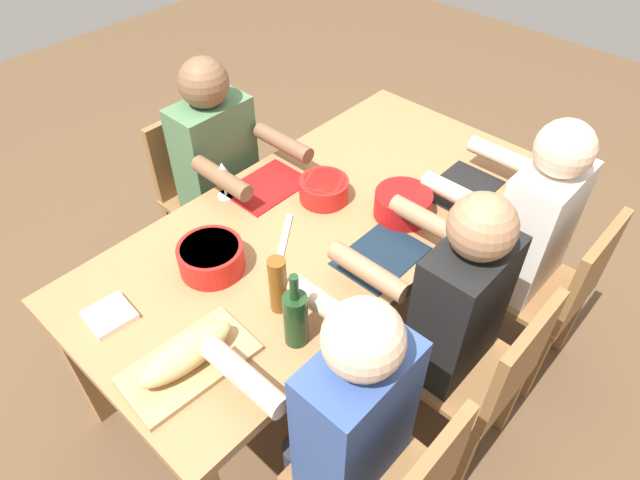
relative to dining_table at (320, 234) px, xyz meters
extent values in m
plane|color=brown|center=(0.00, 0.00, -0.66)|extent=(8.00, 8.00, 0.00)
cube|color=#9E7044|center=(0.00, 0.00, 0.06)|extent=(1.98, 0.92, 0.04)
cube|color=#9E7044|center=(0.93, -0.40, -0.31)|extent=(0.07, 0.07, 0.70)
cube|color=#9E7044|center=(-0.93, 0.40, -0.31)|extent=(0.07, 0.07, 0.70)
cube|color=#9E7044|center=(0.93, 0.40, -0.31)|extent=(0.07, 0.07, 0.70)
cube|color=olive|center=(0.00, 0.70, -0.22)|extent=(0.40, 0.40, 0.03)
cube|color=olive|center=(0.00, 0.88, -0.01)|extent=(0.38, 0.04, 0.40)
cube|color=olive|center=(0.17, 0.53, -0.45)|extent=(0.04, 0.04, 0.42)
cube|color=olive|center=(-0.17, 0.53, -0.45)|extent=(0.04, 0.04, 0.42)
cube|color=olive|center=(0.17, 0.87, -0.45)|extent=(0.04, 0.04, 0.42)
cube|color=olive|center=(-0.17, 0.87, -0.45)|extent=(0.04, 0.04, 0.42)
cylinder|color=#2D2D38|center=(0.08, 0.48, -0.44)|extent=(0.11, 0.11, 0.45)
cylinder|color=#2D2D38|center=(-0.08, 0.48, -0.44)|extent=(0.11, 0.11, 0.45)
cube|color=#4C724C|center=(0.00, 0.64, 0.06)|extent=(0.34, 0.20, 0.55)
cylinder|color=brown|center=(0.17, 0.37, 0.18)|extent=(0.07, 0.30, 0.07)
cylinder|color=brown|center=(-0.17, 0.37, 0.18)|extent=(0.07, 0.30, 0.07)
sphere|color=brown|center=(0.00, 0.64, 0.43)|extent=(0.21, 0.21, 0.21)
cube|color=olive|center=(0.00, -0.70, -0.22)|extent=(0.40, 0.40, 0.03)
cube|color=olive|center=(0.00, -0.88, -0.01)|extent=(0.38, 0.04, 0.40)
cube|color=olive|center=(-0.17, -0.53, -0.45)|extent=(0.04, 0.04, 0.42)
cube|color=olive|center=(0.17, -0.53, -0.45)|extent=(0.04, 0.04, 0.42)
cube|color=olive|center=(-0.17, -0.87, -0.45)|extent=(0.04, 0.04, 0.42)
cube|color=olive|center=(0.17, -0.87, -0.45)|extent=(0.04, 0.04, 0.42)
cylinder|color=#2D2D38|center=(-0.08, -0.48, -0.44)|extent=(0.11, 0.11, 0.45)
cylinder|color=#2D2D38|center=(0.08, -0.48, -0.44)|extent=(0.11, 0.11, 0.45)
cube|color=black|center=(0.00, -0.64, 0.06)|extent=(0.34, 0.20, 0.55)
cylinder|color=#9E7251|center=(-0.17, -0.37, 0.18)|extent=(0.07, 0.30, 0.07)
cylinder|color=#9E7251|center=(0.17, -0.37, 0.18)|extent=(0.07, 0.30, 0.07)
sphere|color=#9E7251|center=(0.00, -0.64, 0.43)|extent=(0.21, 0.21, 0.21)
cube|color=olive|center=(-0.54, -0.70, -0.22)|extent=(0.40, 0.40, 0.03)
cube|color=olive|center=(-0.37, -0.53, -0.45)|extent=(0.04, 0.04, 0.42)
cylinder|color=#2D2D38|center=(-0.62, -0.48, -0.44)|extent=(0.11, 0.11, 0.45)
cylinder|color=#2D2D38|center=(-0.46, -0.48, -0.44)|extent=(0.11, 0.11, 0.45)
cube|color=#334C8C|center=(-0.54, -0.64, 0.06)|extent=(0.34, 0.20, 0.55)
cylinder|color=beige|center=(-0.71, -0.37, 0.18)|extent=(0.07, 0.30, 0.07)
cylinder|color=beige|center=(-0.37, -0.37, 0.18)|extent=(0.07, 0.30, 0.07)
sphere|color=beige|center=(-0.54, -0.64, 0.43)|extent=(0.21, 0.21, 0.21)
cube|color=olive|center=(0.54, -0.70, -0.22)|extent=(0.40, 0.40, 0.03)
cube|color=olive|center=(0.54, -0.88, -0.01)|extent=(0.38, 0.04, 0.40)
cube|color=olive|center=(0.37, -0.53, -0.45)|extent=(0.04, 0.04, 0.42)
cube|color=olive|center=(0.71, -0.53, -0.45)|extent=(0.04, 0.04, 0.42)
cube|color=olive|center=(0.37, -0.87, -0.45)|extent=(0.04, 0.04, 0.42)
cube|color=olive|center=(0.71, -0.87, -0.45)|extent=(0.04, 0.04, 0.42)
cylinder|color=#2D2D38|center=(0.46, -0.48, -0.44)|extent=(0.11, 0.11, 0.45)
cylinder|color=#2D2D38|center=(0.62, -0.48, -0.44)|extent=(0.11, 0.11, 0.45)
cube|color=white|center=(0.54, -0.64, 0.06)|extent=(0.34, 0.20, 0.55)
cylinder|color=beige|center=(0.37, -0.37, 0.18)|extent=(0.07, 0.30, 0.07)
cylinder|color=beige|center=(0.71, -0.37, 0.18)|extent=(0.07, 0.30, 0.07)
sphere|color=beige|center=(0.54, -0.64, 0.43)|extent=(0.21, 0.21, 0.21)
cylinder|color=red|center=(0.11, 0.08, 0.12)|extent=(0.20, 0.20, 0.09)
cylinder|color=orange|center=(0.11, 0.08, 0.15)|extent=(0.18, 0.18, 0.03)
cylinder|color=red|center=(-0.45, 0.10, 0.13)|extent=(0.23, 0.23, 0.10)
cylinder|color=beige|center=(-0.45, 0.10, 0.16)|extent=(0.20, 0.20, 0.04)
cylinder|color=red|center=(0.24, -0.22, 0.13)|extent=(0.22, 0.22, 0.10)
cylinder|color=#669E33|center=(0.24, -0.22, 0.16)|extent=(0.20, 0.20, 0.04)
cube|color=tan|center=(-0.76, -0.17, 0.09)|extent=(0.41, 0.25, 0.02)
ellipsoid|color=tan|center=(-0.76, -0.17, 0.14)|extent=(0.33, 0.13, 0.09)
cylinder|color=#193819|center=(-0.47, -0.33, 0.18)|extent=(0.08, 0.08, 0.20)
cylinder|color=#193819|center=(-0.47, -0.33, 0.32)|extent=(0.03, 0.03, 0.09)
cylinder|color=brown|center=(-0.42, -0.20, 0.19)|extent=(0.06, 0.06, 0.22)
cylinder|color=silver|center=(-0.15, 0.38, 0.08)|extent=(0.07, 0.07, 0.01)
cylinder|color=silver|center=(-0.15, 0.38, 0.12)|extent=(0.01, 0.01, 0.07)
cone|color=silver|center=(-0.15, 0.38, 0.20)|extent=(0.08, 0.08, 0.08)
cube|color=maroon|center=(0.00, 0.30, 0.08)|extent=(0.32, 0.23, 0.01)
cube|color=#142333|center=(0.00, -0.30, 0.08)|extent=(0.32, 0.23, 0.01)
cube|color=black|center=(0.54, -0.30, 0.08)|extent=(0.32, 0.23, 0.01)
cube|color=silver|center=(-0.16, 0.03, 0.08)|extent=(0.20, 0.16, 0.01)
cube|color=white|center=(-0.82, 0.17, 0.09)|extent=(0.15, 0.15, 0.02)
camera|label=1|loc=(-1.20, -1.11, 1.51)|focal=31.11mm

